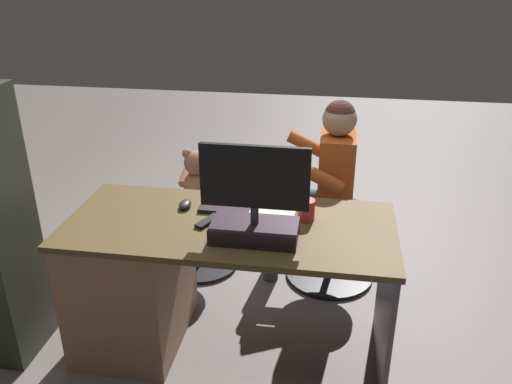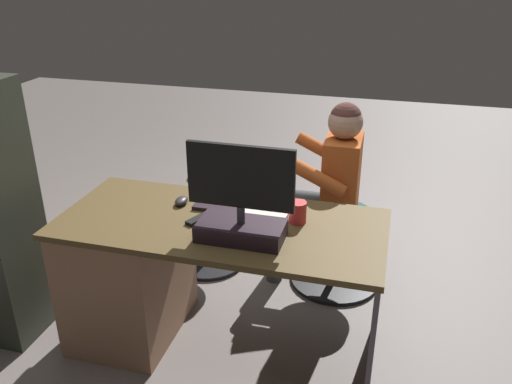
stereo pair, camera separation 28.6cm
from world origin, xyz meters
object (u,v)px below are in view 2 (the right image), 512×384
at_px(monitor, 241,210).
at_px(tv_remote, 200,219).
at_px(desk, 148,269).
at_px(cup, 298,212).
at_px(keyboard, 236,207).
at_px(computer_mouse, 181,201).
at_px(office_chair_teddy, 207,224).
at_px(teddy_bear, 205,174).
at_px(visitor_chair, 337,244).
at_px(person, 326,179).

height_order(monitor, tv_remote, monitor).
distance_m(desk, cup, 0.86).
bearing_deg(monitor, desk, -12.80).
xyz_separation_m(keyboard, computer_mouse, (0.29, 0.02, 0.01)).
relative_size(monitor, office_chair_teddy, 0.96).
xyz_separation_m(monitor, cup, (-0.21, -0.22, -0.09)).
bearing_deg(cup, teddy_bear, -43.01).
relative_size(computer_mouse, tv_remote, 0.64).
xyz_separation_m(teddy_bear, visitor_chair, (-0.85, 0.02, -0.36)).
bearing_deg(office_chair_teddy, computer_mouse, 99.92).
distance_m(monitor, keyboard, 0.32).
relative_size(monitor, person, 0.41).
xyz_separation_m(office_chair_teddy, teddy_bear, (-0.00, -0.01, 0.35)).
bearing_deg(office_chair_teddy, teddy_bear, -90.00).
xyz_separation_m(cup, teddy_bear, (0.71, -0.67, -0.15)).
xyz_separation_m(keyboard, teddy_bear, (0.39, -0.61, -0.11)).
bearing_deg(desk, tv_remote, 177.43).
height_order(desk, tv_remote, tv_remote).
bearing_deg(monitor, person, -106.69).
relative_size(desk, monitor, 3.29).
relative_size(monitor, tv_remote, 3.16).
bearing_deg(cup, office_chair_teddy, -42.54).
relative_size(teddy_bear, visitor_chair, 0.61).
bearing_deg(teddy_bear, office_chair_teddy, 90.00).
bearing_deg(monitor, cup, -134.57).
bearing_deg(office_chair_teddy, monitor, 119.88).
height_order(computer_mouse, tv_remote, computer_mouse).
bearing_deg(tv_remote, office_chair_teddy, -46.93).
xyz_separation_m(computer_mouse, visitor_chair, (-0.74, -0.61, -0.48)).
bearing_deg(computer_mouse, visitor_chair, -140.42).
bearing_deg(person, desk, 42.53).
bearing_deg(visitor_chair, teddy_bear, -1.32).
bearing_deg(monitor, teddy_bear, -60.43).
distance_m(monitor, tv_remote, 0.29).
height_order(tv_remote, person, person).
bearing_deg(tv_remote, keyboard, -105.96).
xyz_separation_m(tv_remote, person, (-0.50, -0.75, -0.05)).
distance_m(desk, tv_remote, 0.46).
relative_size(keyboard, office_chair_teddy, 0.85).
height_order(tv_remote, teddy_bear, teddy_bear).
height_order(monitor, keyboard, monitor).
height_order(office_chair_teddy, visitor_chair, same).
xyz_separation_m(cup, visitor_chair, (-0.13, -0.65, -0.51)).
relative_size(tv_remote, person, 0.13).
xyz_separation_m(monitor, keyboard, (0.11, -0.27, -0.13)).
xyz_separation_m(cup, tv_remote, (0.45, 0.11, -0.04)).
xyz_separation_m(monitor, teddy_bear, (0.50, -0.88, -0.23)).
distance_m(tv_remote, visitor_chair, 1.06).
height_order(desk, visitor_chair, desk).
xyz_separation_m(teddy_bear, person, (-0.76, 0.02, 0.06)).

